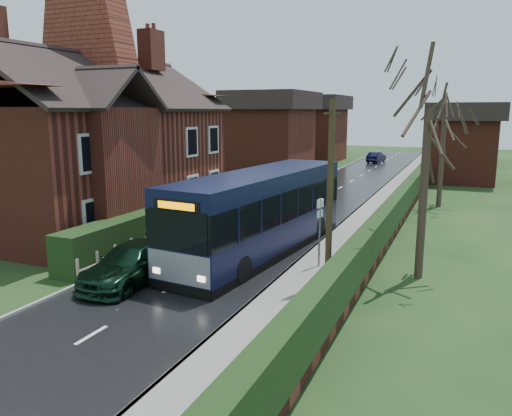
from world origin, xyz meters
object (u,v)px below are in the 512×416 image
at_px(car_green, 132,263).
at_px(telegraph_pole, 330,195).
at_px(brick_house, 95,140).
at_px(car_silver, 243,214).
at_px(bus, 261,214).
at_px(bus_stop_sign, 320,223).

xyz_separation_m(car_green, telegraph_pole, (6.40, 2.13, 2.49)).
relative_size(brick_house, car_silver, 3.81).
bearing_deg(brick_house, bus, -10.33).
bearing_deg(car_green, car_silver, 88.19).
xyz_separation_m(brick_house, bus_stop_sign, (12.73, -2.96, -2.58)).
xyz_separation_m(car_silver, telegraph_pole, (6.30, -7.01, 2.50)).
bearing_deg(bus_stop_sign, brick_house, -179.67).
height_order(bus, car_silver, bus).
height_order(bus, car_green, bus).
relative_size(bus, bus_stop_sign, 4.21).
bearing_deg(car_silver, car_green, -94.72).
relative_size(brick_house, telegraph_pole, 2.34).
xyz_separation_m(car_green, bus_stop_sign, (5.60, 3.87, 1.13)).
bearing_deg(car_green, bus_stop_sign, 33.44).
relative_size(brick_house, bus, 1.28).
height_order(bus, bus_stop_sign, bus).
distance_m(car_silver, bus_stop_sign, 7.70).
height_order(car_silver, car_green, car_green).
relative_size(car_green, bus_stop_sign, 1.68).
distance_m(car_silver, telegraph_pole, 9.75).
distance_m(brick_house, telegraph_pole, 14.38).
bearing_deg(bus, telegraph_pole, -32.72).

